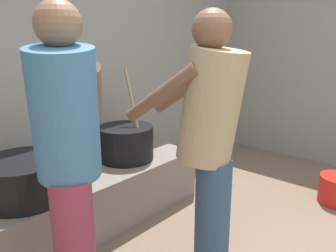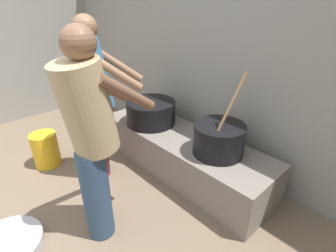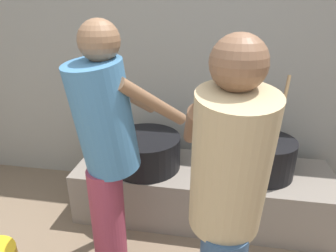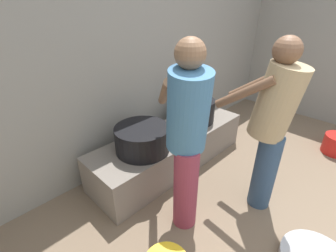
{
  "view_description": "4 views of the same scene",
  "coord_description": "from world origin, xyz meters",
  "views": [
    {
      "loc": [
        -1.3,
        -0.15,
        1.39
      ],
      "look_at": [
        -0.06,
        0.93,
        0.95
      ],
      "focal_mm": 36.11,
      "sensor_mm": 36.0,
      "label": 1
    },
    {
      "loc": [
        1.55,
        0.2,
        1.63
      ],
      "look_at": [
        0.29,
        1.37,
        0.78
      ],
      "focal_mm": 27.0,
      "sensor_mm": 36.0,
      "label": 2
    },
    {
      "loc": [
        0.09,
        -0.23,
        1.63
      ],
      "look_at": [
        -0.14,
        1.13,
        1.05
      ],
      "focal_mm": 32.53,
      "sensor_mm": 36.0,
      "label": 3
    },
    {
      "loc": [
        -1.66,
        0.2,
        1.73
      ],
      "look_at": [
        -0.39,
        1.47,
        0.78
      ],
      "focal_mm": 25.49,
      "sensor_mm": 36.0,
      "label": 4
    }
  ],
  "objects": [
    {
      "name": "block_enclosure_rear",
      "position": [
        0.0,
        2.33,
        1.09
      ],
      "size": [
        5.53,
        0.2,
        2.18
      ],
      "primitive_type": "cube",
      "color": "gray",
      "rests_on": "ground_plane"
    },
    {
      "name": "cooking_pot_main",
      "position": [
        0.45,
        1.82,
        0.56
      ],
      "size": [
        0.44,
        0.44,
        0.73
      ],
      "color": "black",
      "rests_on": "hearth_ledge"
    },
    {
      "name": "cooking_pot_secondary",
      "position": [
        -0.43,
        1.78,
        0.54
      ],
      "size": [
        0.53,
        0.53,
        0.25
      ],
      "color": "black",
      "rests_on": "hearth_ledge"
    },
    {
      "name": "cook_in_tan_shirt",
      "position": [
        0.15,
        0.82,
        0.87
      ],
      "size": [
        0.41,
        0.68,
        1.53
      ],
      "color": "navy",
      "rests_on": "ground_plane"
    },
    {
      "name": "cook_in_blue_shirt",
      "position": [
        -0.49,
        1.17,
        0.88
      ],
      "size": [
        0.65,
        0.71,
        1.54
      ],
      "color": "#8C3347",
      "rests_on": "ground_plane"
    },
    {
      "name": "hearth_ledge",
      "position": [
        0.01,
        1.81,
        0.21
      ],
      "size": [
        1.95,
        0.6,
        0.42
      ],
      "primitive_type": "cube",
      "color": "slate",
      "rests_on": "ground_plane"
    }
  ]
}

